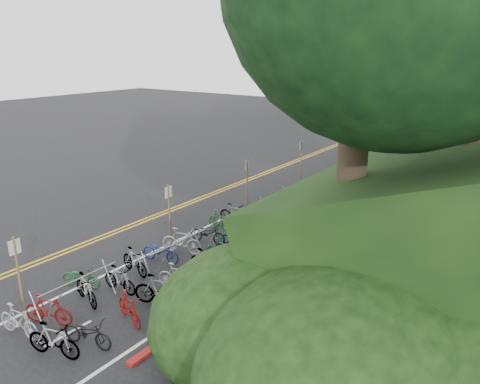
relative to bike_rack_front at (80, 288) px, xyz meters
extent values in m
plane|color=black|center=(-2.50, 1.03, -0.88)|extent=(120.00, 120.00, 0.00)
cube|color=gold|center=(-4.65, 11.03, -0.87)|extent=(0.12, 80.00, 0.01)
cube|color=gold|center=(-4.35, 11.03, -0.87)|extent=(0.12, 80.00, 0.01)
cube|color=silver|center=(-1.50, 11.03, -0.87)|extent=(0.12, 80.00, 0.01)
cube|color=silver|center=(2.70, 11.03, -0.87)|extent=(0.12, 80.00, 0.01)
cube|color=silver|center=(0.60, -0.97, -0.87)|extent=(0.10, 1.60, 0.01)
cube|color=silver|center=(0.60, 5.03, -0.87)|extent=(0.10, 1.60, 0.01)
cube|color=silver|center=(0.60, 11.03, -0.87)|extent=(0.10, 1.60, 0.01)
cube|color=silver|center=(0.60, 17.03, -0.87)|extent=(0.10, 1.60, 0.01)
cube|color=silver|center=(0.60, 23.03, -0.87)|extent=(0.10, 1.60, 0.01)
cube|color=silver|center=(0.60, 29.03, -0.87)|extent=(0.10, 1.60, 0.01)
cube|color=silver|center=(0.60, 35.03, -0.87)|extent=(0.10, 1.60, 0.01)
cube|color=maroon|center=(3.20, 13.03, -0.83)|extent=(0.25, 28.00, 0.10)
cube|color=#382819|center=(3.90, 23.03, -0.80)|extent=(1.40, 44.00, 0.16)
ellipsoid|color=#284C19|center=(4.70, 4.03, 0.16)|extent=(2.00, 2.80, 1.60)
ellipsoid|color=#284C19|center=(5.50, 9.03, 0.67)|extent=(2.60, 3.64, 2.08)
ellipsoid|color=#284C19|center=(6.70, 15.03, 1.11)|extent=(2.20, 3.08, 1.76)
ellipsoid|color=#284C19|center=(5.30, 21.03, 0.68)|extent=(3.00, 4.20, 2.40)
ellipsoid|color=#284C19|center=(6.00, 27.03, 0.85)|extent=(2.40, 3.36, 1.92)
ellipsoid|color=#284C19|center=(4.50, 7.03, 0.02)|extent=(1.80, 2.52, 1.44)
ellipsoid|color=#284C19|center=(7.50, 19.03, 1.72)|extent=(3.20, 4.48, 2.56)
ellipsoid|color=black|center=(5.50, 1.53, 0.33)|extent=(5.28, 6.16, 3.52)
ellipsoid|color=black|center=(8.50, 0.53, 0.55)|extent=(6.24, 7.28, 4.16)
ellipsoid|color=black|center=(11.00, 2.03, 0.44)|extent=(5.76, 6.72, 3.84)
cylinder|color=#2D2319|center=(7.00, 4.03, 3.31)|extent=(0.82, 0.82, 5.98)
cylinder|color=#2D2319|center=(8.50, 13.03, 5.07)|extent=(0.87, 0.87, 6.90)
cylinder|color=#2D2319|center=(-11.50, 43.03, 2.11)|extent=(0.82, 0.82, 5.98)
ellipsoid|color=black|center=(-11.50, 43.03, 7.55)|extent=(8.17, 8.17, 7.76)
cylinder|color=#2D2319|center=(-8.50, 51.03, 1.88)|extent=(0.79, 0.79, 5.52)
ellipsoid|color=black|center=(-8.50, 51.03, 6.78)|extent=(7.15, 7.15, 6.79)
cylinder|color=#9D9FA3|center=(0.00, 0.00, 0.32)|extent=(0.05, 2.87, 0.05)
cylinder|color=#9D9FA3|center=(-0.28, -1.34, -0.28)|extent=(0.60, 0.04, 1.18)
cylinder|color=#9D9FA3|center=(0.28, -1.34, -0.28)|extent=(0.60, 0.04, 1.18)
cylinder|color=#9D9FA3|center=(-0.28, 1.34, -0.28)|extent=(0.60, 0.04, 1.18)
cylinder|color=#9D9FA3|center=(0.28, 1.34, -0.28)|extent=(0.60, 0.04, 1.18)
cylinder|color=#9D9FA3|center=(0.50, 4.03, 0.27)|extent=(0.05, 3.00, 0.05)
cylinder|color=#9D9FA3|center=(0.22, 2.63, -0.30)|extent=(0.58, 0.04, 1.13)
cylinder|color=#9D9FA3|center=(0.78, 2.63, -0.30)|extent=(0.58, 0.04, 1.13)
cylinder|color=#9D9FA3|center=(0.22, 5.43, -0.30)|extent=(0.58, 0.04, 1.13)
cylinder|color=#9D9FA3|center=(0.78, 5.43, -0.30)|extent=(0.58, 0.04, 1.13)
cylinder|color=#9D9FA3|center=(0.50, 9.03, 0.27)|extent=(0.05, 3.00, 0.05)
cylinder|color=#9D9FA3|center=(0.22, 7.63, -0.30)|extent=(0.58, 0.04, 1.13)
cylinder|color=#9D9FA3|center=(0.78, 7.63, -0.30)|extent=(0.58, 0.04, 1.13)
cylinder|color=#9D9FA3|center=(0.22, 10.43, -0.30)|extent=(0.58, 0.04, 1.13)
cylinder|color=#9D9FA3|center=(0.78, 10.43, -0.30)|extent=(0.58, 0.04, 1.13)
cylinder|color=#9D9FA3|center=(0.50, 14.03, 0.27)|extent=(0.05, 3.00, 0.05)
cylinder|color=#9D9FA3|center=(0.22, 12.63, -0.30)|extent=(0.58, 0.04, 1.13)
cylinder|color=#9D9FA3|center=(0.78, 12.63, -0.30)|extent=(0.58, 0.04, 1.13)
cylinder|color=#9D9FA3|center=(0.22, 15.43, -0.30)|extent=(0.58, 0.04, 1.13)
cylinder|color=#9D9FA3|center=(0.78, 15.43, -0.30)|extent=(0.58, 0.04, 1.13)
cylinder|color=#9D9FA3|center=(0.50, 19.03, 0.27)|extent=(0.05, 3.00, 0.05)
cylinder|color=#9D9FA3|center=(0.22, 17.63, -0.30)|extent=(0.58, 0.04, 1.13)
cylinder|color=#9D9FA3|center=(0.78, 17.63, -0.30)|extent=(0.58, 0.04, 1.13)
cylinder|color=#9D9FA3|center=(0.22, 20.43, -0.30)|extent=(0.58, 0.04, 1.13)
cylinder|color=#9D9FA3|center=(0.78, 20.43, -0.30)|extent=(0.58, 0.04, 1.13)
cylinder|color=#9D9FA3|center=(0.50, 24.03, 0.27)|extent=(0.05, 3.00, 0.05)
cylinder|color=#9D9FA3|center=(0.22, 22.63, -0.30)|extent=(0.58, 0.04, 1.13)
cylinder|color=#9D9FA3|center=(0.78, 22.63, -0.30)|extent=(0.58, 0.04, 1.13)
cylinder|color=#9D9FA3|center=(0.22, 25.43, -0.30)|extent=(0.58, 0.04, 1.13)
cylinder|color=#9D9FA3|center=(0.78, 25.43, -0.30)|extent=(0.58, 0.04, 1.13)
cylinder|color=brown|center=(-2.21, -0.72, 0.28)|extent=(0.08, 0.08, 2.31)
cube|color=silver|center=(-2.21, -0.72, 1.09)|extent=(0.02, 0.40, 0.50)
cylinder|color=brown|center=(-1.90, 6.03, 0.37)|extent=(0.08, 0.08, 2.50)
cube|color=silver|center=(-1.90, 6.03, 1.27)|extent=(0.02, 0.40, 0.50)
cylinder|color=brown|center=(-1.90, 12.03, 0.37)|extent=(0.08, 0.08, 2.50)
cube|color=silver|center=(-1.90, 12.03, 1.27)|extent=(0.02, 0.40, 0.50)
cylinder|color=brown|center=(-1.90, 18.03, 0.37)|extent=(0.08, 0.08, 2.50)
cube|color=silver|center=(-1.90, 18.03, 1.27)|extent=(0.02, 0.40, 0.50)
cylinder|color=brown|center=(-1.90, 24.03, 0.37)|extent=(0.08, 0.08, 2.50)
cube|color=silver|center=(-1.90, 24.03, 1.27)|extent=(0.02, 0.40, 0.50)
imported|color=#144C1E|center=(-1.42, 1.03, -0.48)|extent=(1.00, 1.59, 0.79)
imported|color=#9E9EA3|center=(-0.42, -1.85, -0.38)|extent=(0.65, 1.71, 1.00)
imported|color=slate|center=(1.23, -1.82, -0.37)|extent=(0.91, 1.75, 1.01)
imported|color=maroon|center=(-0.27, -0.99, -0.38)|extent=(1.01, 1.71, 0.99)
imported|color=black|center=(1.59, -1.00, -0.45)|extent=(0.91, 1.71, 0.86)
imported|color=slate|center=(-0.38, 0.46, -0.38)|extent=(0.90, 1.73, 1.00)
imported|color=maroon|center=(1.62, 0.52, -0.40)|extent=(0.94, 1.65, 0.96)
imported|color=slate|center=(-0.06, 1.59, -0.41)|extent=(0.45, 1.55, 0.93)
imported|color=slate|center=(1.69, 1.76, -0.34)|extent=(1.10, 1.86, 1.08)
imported|color=slate|center=(-0.67, 2.84, -0.39)|extent=(0.78, 1.69, 0.98)
imported|color=beige|center=(1.52, 2.84, -0.38)|extent=(0.80, 1.70, 0.99)
imported|color=navy|center=(-0.59, 4.13, -0.44)|extent=(0.83, 1.74, 0.88)
imported|color=slate|center=(1.74, 4.05, -0.33)|extent=(0.88, 1.88, 1.09)
imported|color=#9E9EA3|center=(-0.43, 5.18, -0.34)|extent=(0.97, 1.87, 1.08)
imported|color=#144C1E|center=(1.52, 5.42, -0.38)|extent=(0.60, 1.69, 1.00)
imported|color=black|center=(-0.27, 6.65, -0.44)|extent=(0.85, 1.75, 0.88)
imported|color=slate|center=(1.38, 6.56, -0.40)|extent=(0.77, 1.87, 0.96)
imported|color=#144C1E|center=(-0.63, 7.91, -0.39)|extent=(0.94, 1.69, 0.98)
imported|color=slate|center=(1.44, 7.96, -0.34)|extent=(1.05, 1.87, 1.08)
imported|color=slate|center=(-0.73, 9.25, -0.41)|extent=(0.69, 1.62, 0.94)
camera|label=1|loc=(11.64, -7.79, 7.21)|focal=35.00mm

